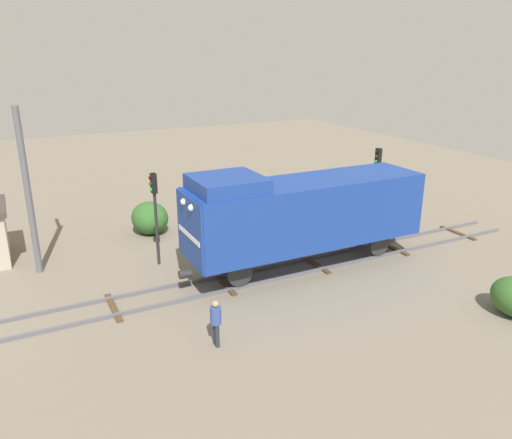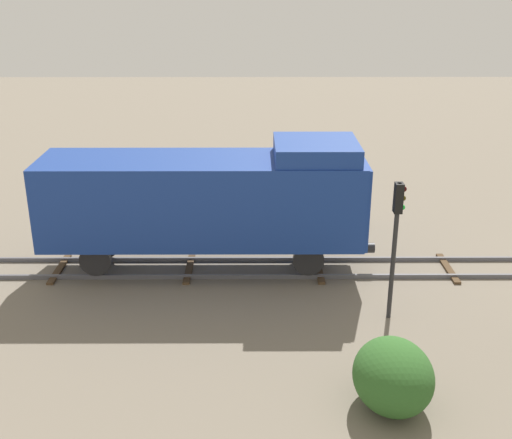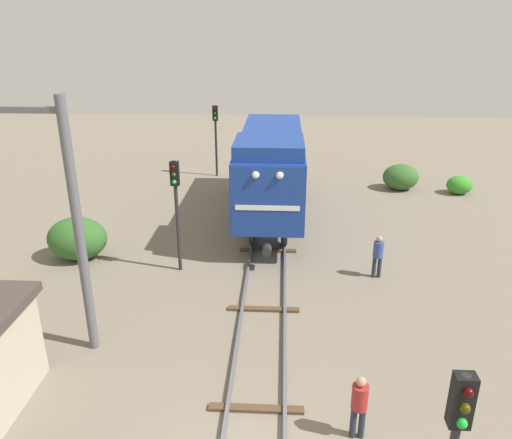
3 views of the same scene
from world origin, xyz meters
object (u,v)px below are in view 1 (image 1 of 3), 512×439
Objects in this scene: locomotive at (303,211)px; traffic_signal_far at (377,172)px; traffic_signal_mid at (155,202)px; catenary_mast at (27,187)px; worker_by_signal at (216,320)px.

locomotive reaches higher than traffic_signal_far.
traffic_signal_mid is at bearing -89.12° from traffic_signal_far.
locomotive is at bearing -63.38° from traffic_signal_far.
traffic_signal_mid is 5.45m from catenary_mast.
locomotive is 6.82× the size of worker_by_signal.
worker_by_signal is 0.23× the size of catenary_mast.
catenary_mast is (-5.07, -10.88, 1.19)m from locomotive.
worker_by_signal is (7.60, -0.20, -2.05)m from traffic_signal_mid.
worker_by_signal is (7.80, -13.16, -2.05)m from traffic_signal_far.
traffic_signal_mid is 7.87m from worker_by_signal.
catenary_mast is (-9.27, -4.90, 2.97)m from worker_by_signal.
locomotive is 12.06m from catenary_mast.
catenary_mast is at bearing -108.08° from traffic_signal_mid.
traffic_signal_mid is 1.00× the size of traffic_signal_far.
traffic_signal_mid is at bearing -21.05° from worker_by_signal.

